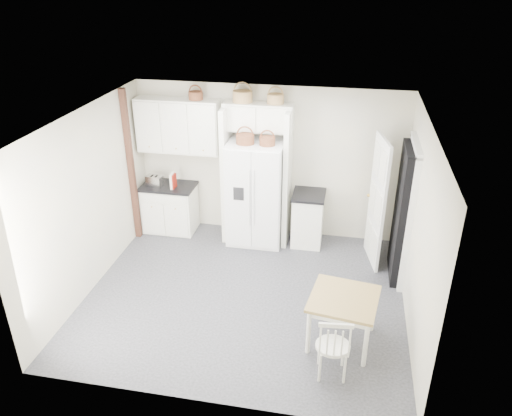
# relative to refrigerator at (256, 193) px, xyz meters

# --- Properties ---
(floor) EXTENTS (4.50, 4.50, 0.00)m
(floor) POSITION_rel_refrigerator_xyz_m (0.15, -1.63, -0.88)
(floor) COLOR #26262C
(floor) RESTS_ON ground
(ceiling) EXTENTS (4.50, 4.50, 0.00)m
(ceiling) POSITION_rel_refrigerator_xyz_m (0.15, -1.63, 1.72)
(ceiling) COLOR white
(ceiling) RESTS_ON wall_back
(wall_back) EXTENTS (4.50, 0.00, 4.50)m
(wall_back) POSITION_rel_refrigerator_xyz_m (0.15, 0.37, 0.42)
(wall_back) COLOR #B9B7AD
(wall_back) RESTS_ON floor
(wall_left) EXTENTS (0.00, 4.00, 4.00)m
(wall_left) POSITION_rel_refrigerator_xyz_m (-2.10, -1.63, 0.42)
(wall_left) COLOR #B9B7AD
(wall_left) RESTS_ON floor
(wall_right) EXTENTS (0.00, 4.00, 4.00)m
(wall_right) POSITION_rel_refrigerator_xyz_m (2.40, -1.63, 0.42)
(wall_right) COLOR #B9B7AD
(wall_right) RESTS_ON floor
(refrigerator) EXTENTS (0.91, 0.73, 1.76)m
(refrigerator) POSITION_rel_refrigerator_xyz_m (0.00, 0.00, 0.00)
(refrigerator) COLOR white
(refrigerator) RESTS_ON floor
(base_cab_left) EXTENTS (0.89, 0.56, 0.82)m
(base_cab_left) POSITION_rel_refrigerator_xyz_m (-1.57, 0.07, -0.47)
(base_cab_left) COLOR white
(base_cab_left) RESTS_ON floor
(base_cab_right) EXTENTS (0.50, 0.59, 0.87)m
(base_cab_right) POSITION_rel_refrigerator_xyz_m (0.88, 0.07, -0.45)
(base_cab_right) COLOR white
(base_cab_right) RESTS_ON floor
(dining_table) EXTENTS (0.92, 0.92, 0.67)m
(dining_table) POSITION_rel_refrigerator_xyz_m (1.55, -2.35, -0.55)
(dining_table) COLOR brown
(dining_table) RESTS_ON floor
(windsor_chair) EXTENTS (0.43, 0.40, 0.82)m
(windsor_chair) POSITION_rel_refrigerator_xyz_m (1.46, -2.94, -0.47)
(windsor_chair) COLOR white
(windsor_chair) RESTS_ON floor
(counter_left) EXTENTS (0.92, 0.60, 0.04)m
(counter_left) POSITION_rel_refrigerator_xyz_m (-1.57, 0.07, -0.04)
(counter_left) COLOR black
(counter_left) RESTS_ON base_cab_left
(counter_right) EXTENTS (0.53, 0.63, 0.04)m
(counter_right) POSITION_rel_refrigerator_xyz_m (0.88, 0.07, 0.01)
(counter_right) COLOR black
(counter_right) RESTS_ON base_cab_right
(toaster) EXTENTS (0.30, 0.20, 0.19)m
(toaster) POSITION_rel_refrigerator_xyz_m (-1.78, -0.02, 0.07)
(toaster) COLOR silver
(toaster) RESTS_ON counter_left
(cookbook_red) EXTENTS (0.04, 0.17, 0.25)m
(cookbook_red) POSITION_rel_refrigerator_xyz_m (-1.43, -0.01, 0.10)
(cookbook_red) COLOR maroon
(cookbook_red) RESTS_ON counter_left
(cookbook_cream) EXTENTS (0.04, 0.18, 0.26)m
(cookbook_cream) POSITION_rel_refrigerator_xyz_m (-1.45, -0.01, 0.11)
(cookbook_cream) COLOR white
(cookbook_cream) RESTS_ON counter_left
(basket_upper_c) EXTENTS (0.23, 0.23, 0.13)m
(basket_upper_c) POSITION_rel_refrigerator_xyz_m (-1.02, 0.20, 1.54)
(basket_upper_c) COLOR #5E2816
(basket_upper_c) RESTS_ON upper_cabinet
(basket_bridge_a) EXTENTS (0.31, 0.31, 0.18)m
(basket_bridge_a) POSITION_rel_refrigerator_xyz_m (-0.26, 0.20, 1.56)
(basket_bridge_a) COLOR olive
(basket_bridge_a) RESTS_ON bridge_cabinet
(basket_bridge_b) EXTENTS (0.26, 0.26, 0.15)m
(basket_bridge_b) POSITION_rel_refrigerator_xyz_m (0.27, 0.20, 1.54)
(basket_bridge_b) COLOR olive
(basket_bridge_b) RESTS_ON bridge_cabinet
(basket_fridge_a) EXTENTS (0.29, 0.29, 0.15)m
(basket_fridge_a) POSITION_rel_refrigerator_xyz_m (-0.16, -0.10, 0.96)
(basket_fridge_a) COLOR #5E2816
(basket_fridge_a) RESTS_ON refrigerator
(basket_fridge_b) EXTENTS (0.25, 0.25, 0.13)m
(basket_fridge_b) POSITION_rel_refrigerator_xyz_m (0.20, -0.10, 0.95)
(basket_fridge_b) COLOR #5E2816
(basket_fridge_b) RESTS_ON refrigerator
(upper_cabinet) EXTENTS (1.40, 0.34, 0.90)m
(upper_cabinet) POSITION_rel_refrigerator_xyz_m (-1.35, 0.20, 1.02)
(upper_cabinet) COLOR white
(upper_cabinet) RESTS_ON wall_back
(bridge_cabinet) EXTENTS (1.12, 0.34, 0.45)m
(bridge_cabinet) POSITION_rel_refrigerator_xyz_m (0.00, 0.20, 1.24)
(bridge_cabinet) COLOR white
(bridge_cabinet) RESTS_ON wall_back
(fridge_panel_left) EXTENTS (0.08, 0.60, 2.30)m
(fridge_panel_left) POSITION_rel_refrigerator_xyz_m (-0.51, 0.07, 0.27)
(fridge_panel_left) COLOR white
(fridge_panel_left) RESTS_ON floor
(fridge_panel_right) EXTENTS (0.08, 0.60, 2.30)m
(fridge_panel_right) POSITION_rel_refrigerator_xyz_m (0.51, 0.07, 0.27)
(fridge_panel_right) COLOR white
(fridge_panel_right) RESTS_ON floor
(trim_post) EXTENTS (0.09, 0.09, 2.60)m
(trim_post) POSITION_rel_refrigerator_xyz_m (-2.05, -0.28, 0.42)
(trim_post) COLOR #452219
(trim_post) RESTS_ON floor
(doorway_void) EXTENTS (0.18, 0.85, 2.05)m
(doorway_void) POSITION_rel_refrigerator_xyz_m (2.31, -0.63, 0.14)
(doorway_void) COLOR black
(doorway_void) RESTS_ON floor
(door_slab) EXTENTS (0.21, 0.79, 2.05)m
(door_slab) POSITION_rel_refrigerator_xyz_m (1.95, -0.30, 0.14)
(door_slab) COLOR white
(door_slab) RESTS_ON floor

